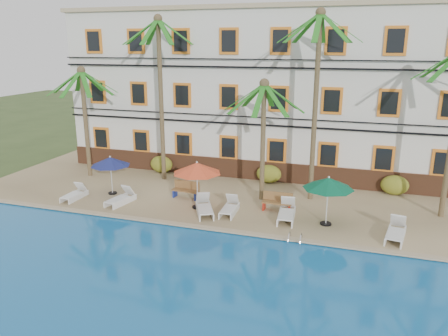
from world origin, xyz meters
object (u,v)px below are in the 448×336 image
(lounger_c, at_px, (204,208))
(pool_ladder, at_px, (295,241))
(lounger_d, at_px, (230,208))
(bench_left, at_px, (186,189))
(lounger_b, at_px, (121,198))
(lounger_a, at_px, (75,194))
(palm_b, at_px, (160,79))
(umbrella_blue, at_px, (110,162))
(lounger_f, at_px, (396,232))
(lounger_e, at_px, (287,213))
(umbrella_red, at_px, (197,168))
(palm_a, at_px, (84,106))
(umbrella_green, at_px, (328,183))
(bench_right, at_px, (277,201))
(palm_c, at_px, (263,122))
(palm_d, at_px, (317,84))

(lounger_c, height_order, pool_ladder, lounger_c)
(lounger_d, height_order, bench_left, bench_left)
(lounger_d, height_order, pool_ladder, lounger_d)
(lounger_b, bearing_deg, lounger_a, -177.53)
(palm_b, relative_size, lounger_b, 5.02)
(lounger_a, bearing_deg, lounger_d, 3.60)
(umbrella_blue, relative_size, lounger_b, 1.13)
(lounger_f, height_order, bench_left, lounger_f)
(palm_b, relative_size, lounger_e, 4.57)
(lounger_d, bearing_deg, umbrella_red, 173.03)
(palm_a, xyz_separation_m, palm_b, (4.80, 0.74, 1.65))
(umbrella_green, bearing_deg, lounger_a, -177.56)
(lounger_c, bearing_deg, palm_b, 133.43)
(umbrella_blue, xyz_separation_m, umbrella_green, (11.73, -0.77, 0.14))
(lounger_c, bearing_deg, bench_right, 24.25)
(palm_b, bearing_deg, palm_c, -14.60)
(palm_d, relative_size, umbrella_green, 4.17)
(palm_c, xyz_separation_m, umbrella_blue, (-8.12, -1.68, -2.33))
(palm_b, relative_size, palm_d, 0.99)
(lounger_a, height_order, pool_ladder, lounger_a)
(umbrella_red, height_order, lounger_a, umbrella_red)
(umbrella_blue, bearing_deg, palm_a, 140.81)
(lounger_b, bearing_deg, bench_right, 10.76)
(umbrella_green, xyz_separation_m, lounger_c, (-5.83, -0.43, -1.69))
(umbrella_blue, bearing_deg, palm_c, 11.69)
(palm_c, distance_m, lounger_a, 10.81)
(lounger_e, bearing_deg, umbrella_red, 178.80)
(lounger_a, xyz_separation_m, lounger_e, (11.38, 0.66, 0.05))
(umbrella_blue, distance_m, bench_left, 4.45)
(bench_right, bearing_deg, palm_b, 158.10)
(palm_b, distance_m, bench_left, 6.76)
(lounger_b, bearing_deg, bench_left, 32.34)
(umbrella_blue, height_order, lounger_d, umbrella_blue)
(lounger_d, bearing_deg, bench_right, 26.88)
(umbrella_green, xyz_separation_m, lounger_e, (-1.85, 0.10, -1.68))
(lounger_d, xyz_separation_m, lounger_e, (2.81, 0.12, 0.04))
(lounger_a, xyz_separation_m, lounger_b, (2.76, 0.12, 0.02))
(palm_a, bearing_deg, bench_left, -15.14)
(lounger_e, distance_m, bench_left, 5.85)
(lounger_a, relative_size, lounger_c, 0.81)
(palm_d, relative_size, umbrella_red, 3.98)
(umbrella_green, height_order, bench_left, umbrella_green)
(umbrella_blue, height_order, umbrella_green, umbrella_green)
(umbrella_blue, bearing_deg, lounger_c, -11.49)
(palm_a, distance_m, lounger_e, 14.14)
(umbrella_blue, distance_m, umbrella_green, 11.75)
(umbrella_green, relative_size, lounger_c, 1.11)
(pool_ladder, bearing_deg, lounger_c, 159.46)
(lounger_a, bearing_deg, lounger_b, 2.47)
(bench_left, bearing_deg, umbrella_red, -47.14)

